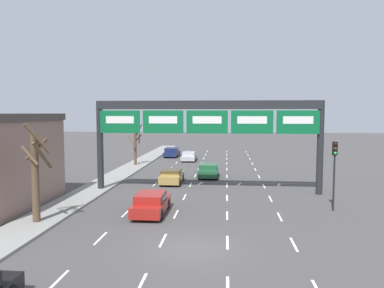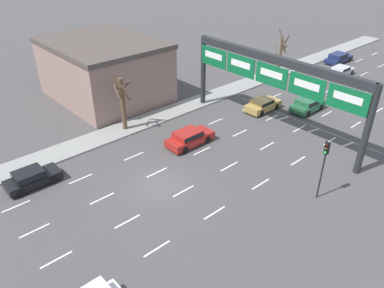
{
  "view_description": "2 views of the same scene",
  "coord_description": "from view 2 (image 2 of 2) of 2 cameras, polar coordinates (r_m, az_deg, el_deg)",
  "views": [
    {
      "loc": [
        1.55,
        -17.52,
        6.52
      ],
      "look_at": [
        -1.42,
        14.91,
        3.83
      ],
      "focal_mm": 35.0,
      "sensor_mm": 36.0,
      "label": 1
    },
    {
      "loc": [
        18.78,
        -13.5,
        17.18
      ],
      "look_at": [
        -0.32,
        3.62,
        2.22
      ],
      "focal_mm": 35.0,
      "sensor_mm": 36.0,
      "label": 2
    }
  ],
  "objects": [
    {
      "name": "car_silver",
      "position": [
        54.12,
        21.78,
        10.35
      ],
      "size": [
        1.86,
        4.02,
        1.25
      ],
      "color": "#B7B7BC",
      "rests_on": "ground_plane"
    },
    {
      "name": "car_gold",
      "position": [
        40.9,
        10.7,
        5.95
      ],
      "size": [
        1.89,
        4.2,
        1.32
      ],
      "color": "#A88947",
      "rests_on": "ground_plane"
    },
    {
      "name": "car_black",
      "position": [
        30.92,
        -23.28,
        -4.73
      ],
      "size": [
        1.82,
        4.03,
        1.35
      ],
      "color": "black",
      "rests_on": "ground_plane"
    },
    {
      "name": "sign_gantry",
      "position": [
        34.37,
        12.3,
        10.47
      ],
      "size": [
        18.63,
        0.7,
        7.54
      ],
      "color": "#232628",
      "rests_on": "ground_plane"
    },
    {
      "name": "tree_bare_closest",
      "position": [
        52.03,
        13.39,
        13.51
      ],
      "size": [
        1.85,
        1.86,
        5.87
      ],
      "color": "brown",
      "rests_on": "sidewalk_left"
    },
    {
      "name": "building_near",
      "position": [
        44.05,
        -13.18,
        11.03
      ],
      "size": [
        13.44,
        10.48,
        6.5
      ],
      "color": "gray",
      "rests_on": "ground_plane"
    },
    {
      "name": "car_navy",
      "position": [
        59.53,
        21.43,
        12.17
      ],
      "size": [
        1.99,
        4.82,
        1.37
      ],
      "color": "#19234C",
      "rests_on": "ground_plane"
    },
    {
      "name": "tree_bare_second",
      "position": [
        35.7,
        -10.55,
        6.5
      ],
      "size": [
        1.89,
        1.91,
        5.84
      ],
      "color": "brown",
      "rests_on": "sidewalk_left"
    },
    {
      "name": "car_green",
      "position": [
        41.95,
        17.17,
        5.78
      ],
      "size": [
        1.97,
        4.02,
        1.39
      ],
      "color": "#235B38",
      "rests_on": "ground_plane"
    },
    {
      "name": "car_red",
      "position": [
        33.66,
        -0.43,
        1.03
      ],
      "size": [
        1.92,
        4.52,
        1.4
      ],
      "color": "maroon",
      "rests_on": "ground_plane"
    },
    {
      "name": "lane_dashes",
      "position": [
        37.11,
        11.78,
        1.98
      ],
      "size": [
        10.02,
        67.0,
        0.01
      ],
      "color": "white",
      "rests_on": "ground_plane"
    },
    {
      "name": "sidewalk_left",
      "position": [
        35.82,
        -14.43,
        0.68
      ],
      "size": [
        2.8,
        110.0,
        0.15
      ],
      "color": "gray",
      "rests_on": "ground_plane"
    },
    {
      "name": "traffic_light_near_gantry",
      "position": [
        27.33,
        19.53,
        -2.19
      ],
      "size": [
        0.3,
        0.35,
        4.65
      ],
      "color": "black",
      "rests_on": "ground_plane"
    },
    {
      "name": "ground_plane",
      "position": [
        28.82,
        -4.97,
        -6.49
      ],
      "size": [
        220.0,
        220.0,
        0.0
      ],
      "primitive_type": "plane",
      "color": "#474444"
    }
  ]
}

